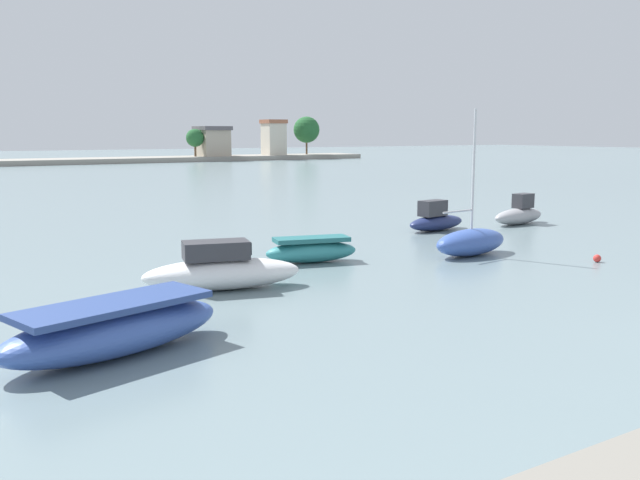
{
  "coord_description": "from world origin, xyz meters",
  "views": [
    {
      "loc": [
        -17.67,
        -6.54,
        4.91
      ],
      "look_at": [
        -3.06,
        16.92,
        0.6
      ],
      "focal_mm": 38.55,
      "sensor_mm": 36.0,
      "label": 1
    }
  ],
  "objects": [
    {
      "name": "moored_boat_0",
      "position": [
        -13.73,
        8.48,
        0.58
      ],
      "size": [
        5.72,
        3.27,
        1.22
      ],
      "rotation": [
        0.0,
        0.0,
        0.27
      ],
      "color": "#3856A8",
      "rests_on": "ground"
    },
    {
      "name": "moored_boat_1",
      "position": [
        -9.05,
        13.2,
        0.6
      ],
      "size": [
        5.26,
        2.84,
        1.56
      ],
      "rotation": [
        0.0,
        0.0,
        -0.26
      ],
      "color": "white",
      "rests_on": "ground"
    },
    {
      "name": "moored_boat_2",
      "position": [
        -4.25,
        15.63,
        0.46
      ],
      "size": [
        3.77,
        2.05,
        0.98
      ],
      "rotation": [
        0.0,
        0.0,
        -0.25
      ],
      "color": "teal",
      "rests_on": "ground"
    },
    {
      "name": "moored_boat_3",
      "position": [
        2.03,
        13.52,
        0.56
      ],
      "size": [
        3.99,
        1.99,
        5.86
      ],
      "rotation": [
        0.0,
        0.0,
        0.13
      ],
      "color": "#3856A8",
      "rests_on": "ground"
    },
    {
      "name": "moored_boat_4",
      "position": [
        5.64,
        19.74,
        0.54
      ],
      "size": [
        3.9,
        1.8,
        1.55
      ],
      "rotation": [
        0.0,
        0.0,
        0.14
      ],
      "color": "navy",
      "rests_on": "ground"
    },
    {
      "name": "moored_boat_5",
      "position": [
        11.14,
        19.21,
        0.55
      ],
      "size": [
        4.03,
        1.68,
        1.65
      ],
      "rotation": [
        0.0,
        0.0,
        0.13
      ],
      "color": "#9E9EA3",
      "rests_on": "ground"
    },
    {
      "name": "mooring_buoy_2",
      "position": [
        5.08,
        9.83,
        0.15
      ],
      "size": [
        0.3,
        0.3,
        0.3
      ],
      "primitive_type": "sphere",
      "color": "red",
      "rests_on": "ground"
    },
    {
      "name": "distant_shoreline",
      "position": [
        0.96,
        108.65,
        2.01
      ],
      "size": [
        121.54,
        8.98,
        8.02
      ],
      "color": "gray",
      "rests_on": "ground"
    }
  ]
}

